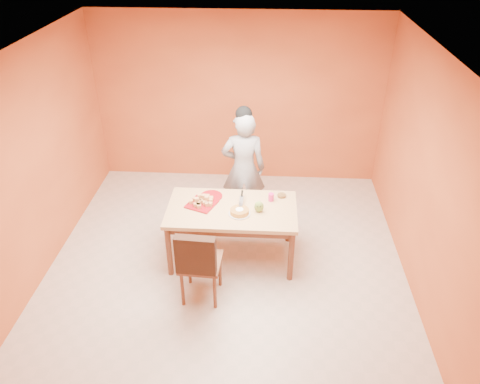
# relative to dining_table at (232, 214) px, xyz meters

# --- Properties ---
(floor) EXTENTS (5.00, 5.00, 0.00)m
(floor) POSITION_rel_dining_table_xyz_m (-0.06, -0.33, -0.67)
(floor) COLOR beige
(floor) RESTS_ON ground
(ceiling) EXTENTS (5.00, 5.00, 0.00)m
(ceiling) POSITION_rel_dining_table_xyz_m (-0.06, -0.33, 2.03)
(ceiling) COLOR silver
(ceiling) RESTS_ON wall_back
(wall_back) EXTENTS (4.50, 0.00, 4.50)m
(wall_back) POSITION_rel_dining_table_xyz_m (-0.06, 2.17, 0.68)
(wall_back) COLOR #CD612F
(wall_back) RESTS_ON floor
(wall_left) EXTENTS (0.00, 5.00, 5.00)m
(wall_left) POSITION_rel_dining_table_xyz_m (-2.31, -0.33, 0.68)
(wall_left) COLOR #CD612F
(wall_left) RESTS_ON floor
(wall_right) EXTENTS (0.00, 5.00, 5.00)m
(wall_right) POSITION_rel_dining_table_xyz_m (2.19, -0.33, 0.68)
(wall_right) COLOR #CD612F
(wall_right) RESTS_ON floor
(dining_table) EXTENTS (1.60, 0.90, 0.76)m
(dining_table) POSITION_rel_dining_table_xyz_m (0.00, 0.00, 0.00)
(dining_table) COLOR tan
(dining_table) RESTS_ON floor
(dining_chair) EXTENTS (0.49, 0.56, 1.01)m
(dining_chair) POSITION_rel_dining_table_xyz_m (-0.30, -0.75, -0.14)
(dining_chair) COLOR brown
(dining_chair) RESTS_ON floor
(pastry_pile) EXTENTS (0.29, 0.29, 0.10)m
(pastry_pile) POSITION_rel_dining_table_xyz_m (-0.38, 0.05, 0.16)
(pastry_pile) COLOR #B87F4E
(pastry_pile) RESTS_ON pastry_platter
(person) EXTENTS (0.63, 0.43, 1.67)m
(person) POSITION_rel_dining_table_xyz_m (0.10, 0.88, 0.17)
(person) COLOR gray
(person) RESTS_ON floor
(pastry_platter) EXTENTS (0.43, 0.43, 0.02)m
(pastry_platter) POSITION_rel_dining_table_xyz_m (-0.38, 0.05, 0.10)
(pastry_platter) COLOR maroon
(pastry_platter) RESTS_ON dining_table
(red_dinner_plate) EXTENTS (0.34, 0.34, 0.02)m
(red_dinner_plate) POSITION_rel_dining_table_xyz_m (-0.28, 0.25, 0.10)
(red_dinner_plate) COLOR maroon
(red_dinner_plate) RESTS_ON dining_table
(white_cake_plate) EXTENTS (0.34, 0.34, 0.01)m
(white_cake_plate) POSITION_rel_dining_table_xyz_m (0.10, -0.12, 0.10)
(white_cake_plate) COLOR silver
(white_cake_plate) RESTS_ON dining_table
(sponge_cake) EXTENTS (0.28, 0.28, 0.05)m
(sponge_cake) POSITION_rel_dining_table_xyz_m (0.10, -0.12, 0.13)
(sponge_cake) COLOR gold
(sponge_cake) RESTS_ON white_cake_plate
(cake_server) EXTENTS (0.05, 0.24, 0.01)m
(cake_server) POSITION_rel_dining_table_xyz_m (0.11, 0.06, 0.17)
(cake_server) COLOR white
(cake_server) RESTS_ON sponge_cake
(egg_ornament) EXTENTS (0.14, 0.12, 0.15)m
(egg_ornament) POSITION_rel_dining_table_xyz_m (0.34, -0.06, 0.17)
(egg_ornament) COLOR olive
(egg_ornament) RESTS_ON dining_table
(magenta_glass) EXTENTS (0.08, 0.08, 0.10)m
(magenta_glass) POSITION_rel_dining_table_xyz_m (0.48, 0.20, 0.15)
(magenta_glass) COLOR #D92072
(magenta_glass) RESTS_ON dining_table
(checker_tin) EXTENTS (0.11, 0.11, 0.03)m
(checker_tin) POSITION_rel_dining_table_xyz_m (0.62, 0.30, 0.11)
(checker_tin) COLOR #3C2410
(checker_tin) RESTS_ON dining_table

